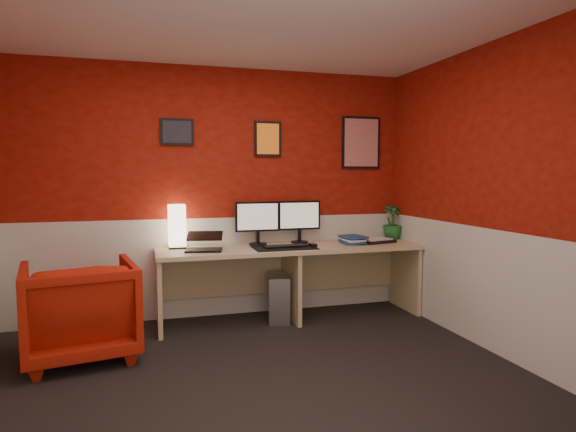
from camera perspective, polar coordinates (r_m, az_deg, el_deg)
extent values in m
cube|color=black|center=(3.54, -4.06, -19.11)|extent=(4.00, 3.50, 0.01)
cube|color=white|center=(3.40, -4.34, 23.01)|extent=(4.00, 3.50, 0.01)
cube|color=maroon|center=(4.96, -8.45, 2.65)|extent=(4.00, 0.01, 2.50)
cube|color=maroon|center=(1.58, 9.28, -2.14)|extent=(4.00, 0.01, 2.50)
cube|color=maroon|center=(4.15, 23.92, 1.85)|extent=(0.01, 3.50, 2.50)
cube|color=silver|center=(5.04, -8.34, -5.89)|extent=(4.00, 0.01, 1.00)
cube|color=silver|center=(4.25, 23.51, -8.30)|extent=(0.01, 3.50, 1.00)
cube|color=#CFBA85|center=(4.89, 0.37, -7.80)|extent=(2.60, 0.65, 0.73)
cube|color=#FFE5B2|center=(4.80, -12.84, -1.32)|extent=(0.16, 0.16, 0.40)
cube|color=black|center=(4.59, -9.80, -2.69)|extent=(0.37, 0.29, 0.22)
cube|color=black|center=(4.90, -3.55, -0.02)|extent=(0.45, 0.06, 0.58)
cube|color=black|center=(5.05, 1.36, 0.13)|extent=(0.45, 0.06, 0.58)
cube|color=black|center=(4.72, -0.45, -3.71)|extent=(0.60, 0.38, 0.01)
cube|color=black|center=(4.74, -0.35, -3.53)|extent=(0.43, 0.17, 0.02)
cube|color=black|center=(4.78, 2.93, -3.40)|extent=(0.06, 0.10, 0.03)
imported|color=#1E4D8C|center=(5.02, 6.34, -3.11)|extent=(0.24, 0.31, 0.03)
imported|color=silver|center=(5.02, 6.43, -2.82)|extent=(0.22, 0.29, 0.02)
imported|color=#1E4D8C|center=(5.03, 6.54, -2.52)|extent=(0.24, 0.31, 0.03)
cube|color=black|center=(5.18, 10.22, -2.89)|extent=(0.40, 0.33, 0.03)
imported|color=#19591E|center=(5.46, 12.06, -0.69)|extent=(0.23, 0.23, 0.38)
cube|color=#99999E|center=(4.91, -1.06, -9.42)|extent=(0.30, 0.48, 0.45)
imported|color=red|center=(4.22, -23.10, -10.01)|extent=(0.96, 0.98, 0.77)
cube|color=black|center=(4.93, -12.83, 9.55)|extent=(0.32, 0.02, 0.26)
cube|color=orange|center=(5.06, -2.38, 8.97)|extent=(0.28, 0.02, 0.36)
cube|color=red|center=(5.41, 8.51, 8.45)|extent=(0.44, 0.02, 0.56)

